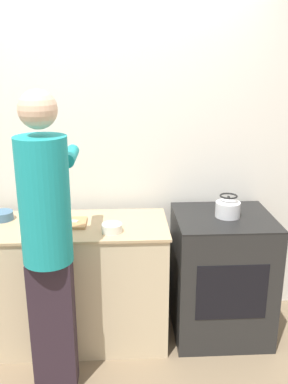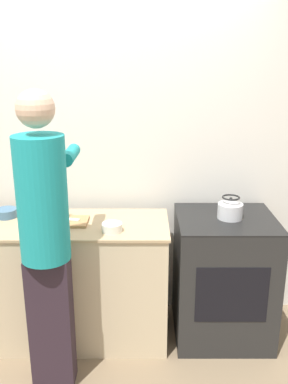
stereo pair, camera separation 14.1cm
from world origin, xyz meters
name	(u,v)px [view 1 (the left image)]	position (x,y,z in m)	size (l,w,h in m)	color
ground_plane	(96,361)	(0.00, 0.00, 0.00)	(12.00, 12.00, 0.00)	#7A664C
wall_back	(95,152)	(0.00, 0.69, 1.30)	(8.00, 0.05, 2.60)	silver
counter	(43,284)	(-0.38, 0.28, 0.45)	(1.76, 0.58, 0.89)	#C6B28E
oven	(221,275)	(0.91, 0.31, 0.46)	(0.68, 0.63, 0.91)	black
person	(47,236)	(-0.23, -0.19, 1.01)	(0.32, 0.56, 1.82)	#2A1E27
cutting_board	(61,223)	(-0.22, 0.28, 0.90)	(0.34, 0.20, 0.02)	#A87A4C
knife	(59,220)	(-0.24, 0.31, 0.91)	(0.25, 0.09, 0.01)	silver
kettle	(228,208)	(0.92, 0.31, 0.98)	(0.17, 0.17, 0.16)	silver
bowl_prep	(2,216)	(-0.64, 0.40, 0.92)	(0.15, 0.15, 0.06)	#426684
bowl_mixing	(112,228)	(0.12, 0.13, 0.92)	(0.13, 0.13, 0.06)	silver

